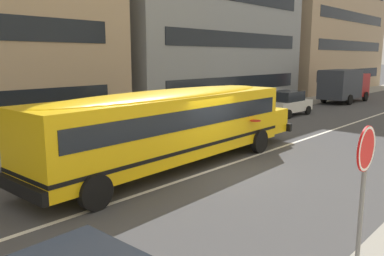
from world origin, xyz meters
name	(u,v)px	position (x,y,z in m)	size (l,w,h in m)	color
ground_plane	(214,170)	(0.00, 0.00, 0.00)	(400.00, 400.00, 0.00)	#424244
sidewalk_far	(94,140)	(0.00, 7.33, 0.01)	(120.00, 3.00, 0.01)	gray
lane_centreline	(214,169)	(0.00, 0.00, 0.00)	(110.00, 0.16, 0.01)	silver
school_bus	(175,122)	(-0.66, 1.26, 1.65)	(12.49, 2.97, 2.78)	yellow
parked_car_white_end_of_row	(287,103)	(13.25, 4.48, 0.84)	(3.94, 1.95, 1.64)	silver
box_truck	(344,85)	(23.44, 4.68, 1.54)	(6.06, 2.51, 2.82)	maroon
stop_sign_post	(365,169)	(-4.30, -6.43, 2.23)	(0.70, 0.07, 2.90)	slate
apartment_block_far_centre	(180,23)	(13.92, 15.08, 6.65)	(18.47, 12.55, 13.30)	gray
apartment_block_far_right	(315,7)	(36.07, 13.71, 9.85)	(21.59, 9.81, 19.70)	tan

